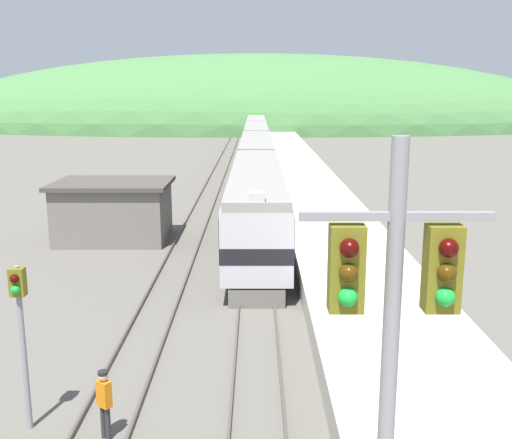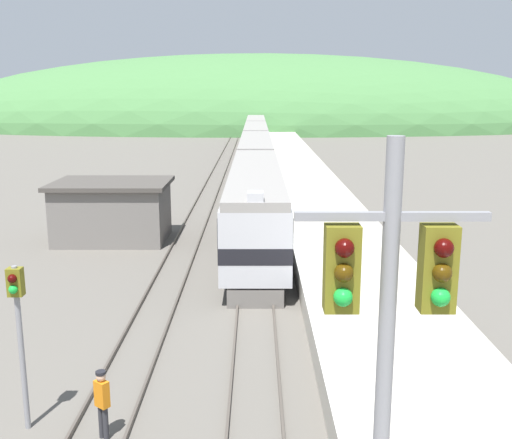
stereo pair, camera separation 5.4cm
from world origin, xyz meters
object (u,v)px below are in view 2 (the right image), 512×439
object	(u,v)px
carriage_third	(256,141)
carriage_fourth	(256,130)
signal_mast_main	(385,371)
signal_post_siding	(19,315)
express_train_lead_car	(256,204)
track_worker	(103,400)
carriage_second	(256,160)

from	to	relation	value
carriage_third	carriage_fourth	distance (m)	20.82
signal_mast_main	signal_post_siding	xyz separation A→B (m)	(-7.44, 7.45, -2.20)
express_train_lead_car	carriage_fourth	xyz separation A→B (m)	(0.00, 63.11, -0.01)
carriage_third	signal_mast_main	distance (m)	68.63
carriage_fourth	track_worker	xyz separation A→B (m)	(-3.79, -82.37, -1.30)
carriage_second	carriage_fourth	xyz separation A→B (m)	(0.00, 41.63, 0.00)
carriage_third	signal_post_siding	bearing A→B (deg)	-95.50
carriage_third	carriage_second	bearing A→B (deg)	-90.00
express_train_lead_car	signal_mast_main	bearing A→B (deg)	-86.61
carriage_third	track_worker	distance (m)	61.69
signal_mast_main	track_worker	world-z (taller)	signal_mast_main
signal_mast_main	carriage_fourth	bearing A→B (deg)	91.00
carriage_third	signal_post_siding	world-z (taller)	signal_post_siding
carriage_third	track_worker	world-z (taller)	carriage_third
carriage_third	carriage_fourth	xyz separation A→B (m)	(0.00, 20.82, 0.00)
express_train_lead_car	carriage_third	distance (m)	42.29
express_train_lead_car	carriage_second	size ratio (longest dim) A/B	1.04
carriage_second	signal_mast_main	world-z (taller)	signal_mast_main
signal_post_siding	signal_mast_main	bearing A→B (deg)	-45.02
express_train_lead_car	carriage_fourth	bearing A→B (deg)	90.00
express_train_lead_car	track_worker	world-z (taller)	express_train_lead_car
express_train_lead_car	carriage_second	world-z (taller)	express_train_lead_car
signal_post_siding	carriage_third	bearing A→B (deg)	84.50
carriage_third	signal_post_siding	distance (m)	61.39
carriage_second	signal_post_siding	distance (m)	40.72
carriage_second	carriage_third	size ratio (longest dim) A/B	1.00
track_worker	signal_mast_main	bearing A→B (deg)	-52.58
signal_mast_main	signal_post_siding	distance (m)	10.76
carriage_third	signal_post_siding	xyz separation A→B (m)	(-5.89, -61.10, 0.76)
carriage_third	signal_mast_main	bearing A→B (deg)	-88.70
carriage_fourth	signal_mast_main	distance (m)	89.43
express_train_lead_car	track_worker	bearing A→B (deg)	-101.14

